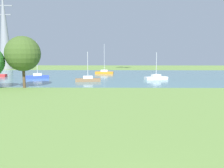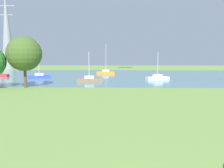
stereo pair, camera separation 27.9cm
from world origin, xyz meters
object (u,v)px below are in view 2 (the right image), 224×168
sailboat_blue (39,76)px  sailboat_white (157,78)px  electricity_pylon (7,30)px  sailboat_brown (89,79)px  tree_west_far (24,54)px  sailboat_orange (106,72)px

sailboat_blue → sailboat_white: sailboat_blue is taller
electricity_pylon → sailboat_brown: bearing=-48.0°
sailboat_white → sailboat_brown: bearing=-165.5°
sailboat_blue → tree_west_far: bearing=-79.6°
tree_west_far → sailboat_brown: bearing=42.9°
sailboat_white → tree_west_far: size_ratio=0.69×
sailboat_brown → sailboat_white: (13.75, 3.55, -0.00)m
sailboat_blue → sailboat_orange: size_ratio=1.01×
sailboat_brown → sailboat_orange: 17.56m
sailboat_orange → sailboat_white: size_ratio=1.40×
sailboat_blue → sailboat_white: size_ratio=1.41×
sailboat_orange → sailboat_blue: bearing=-140.0°
tree_west_far → electricity_pylon: (-23.92, 45.08, 8.12)m
tree_west_far → sailboat_blue: bearing=100.4°
tree_west_far → electricity_pylon: 51.67m
sailboat_brown → sailboat_orange: size_ratio=0.73×
sailboat_brown → electricity_pylon: (-33.02, 36.63, 13.03)m
sailboat_brown → sailboat_white: sailboat_brown is taller
tree_west_far → sailboat_orange: bearing=66.2°
sailboat_blue → electricity_pylon: electricity_pylon is taller
sailboat_orange → sailboat_white: (11.45, -13.86, -0.03)m
sailboat_brown → sailboat_white: size_ratio=1.02×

